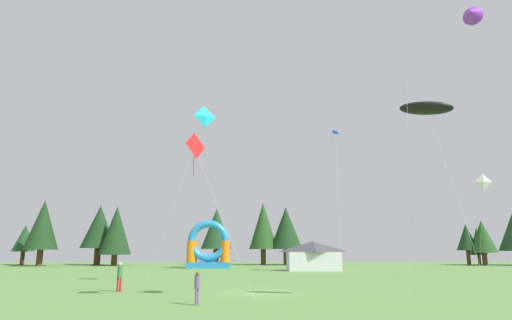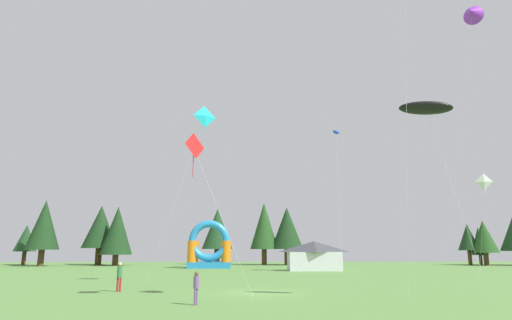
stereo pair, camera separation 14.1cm
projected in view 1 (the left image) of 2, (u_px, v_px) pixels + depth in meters
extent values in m
plane|color=#5B8C42|center=(260.00, 293.00, 26.49)|extent=(120.00, 120.00, 0.00)
pyramid|color=#19B7CC|center=(206.00, 117.00, 34.32)|extent=(1.43, 1.04, 1.39)
cylinder|color=#19B7CC|center=(205.00, 125.00, 34.28)|extent=(0.04, 0.04, 1.23)
cylinder|color=silver|center=(176.00, 199.00, 33.67)|extent=(4.39, 1.40, 13.09)
cylinder|color=silver|center=(407.00, 128.00, 21.85)|extent=(0.35, 3.65, 17.59)
cone|color=purple|center=(471.00, 13.00, 45.38)|extent=(2.89, 2.90, 2.27)
cylinder|color=silver|center=(458.00, 141.00, 44.12)|extent=(4.02, 3.22, 27.22)
pyramid|color=red|center=(193.00, 148.00, 24.39)|extent=(0.96, 1.09, 1.14)
cylinder|color=red|center=(194.00, 162.00, 24.17)|extent=(0.04, 0.04, 1.69)
cylinder|color=silver|center=(224.00, 222.00, 23.78)|extent=(3.50, 0.44, 8.37)
ellipsoid|color=black|center=(426.00, 108.00, 23.78)|extent=(3.08, 1.95, 1.10)
cylinder|color=silver|center=(458.00, 201.00, 22.44)|extent=(2.24, 0.71, 10.40)
ellipsoid|color=blue|center=(335.00, 132.00, 59.75)|extent=(1.57, 2.75, 1.33)
cylinder|color=silver|center=(338.00, 196.00, 54.97)|extent=(1.28, 5.89, 18.64)
pyramid|color=white|center=(484.00, 183.00, 39.89)|extent=(1.16, 0.53, 1.14)
cylinder|color=white|center=(484.00, 188.00, 39.87)|extent=(0.04, 0.04, 1.02)
cylinder|color=silver|center=(481.00, 230.00, 39.66)|extent=(0.73, 1.20, 8.73)
cylinder|color=#724C8C|center=(196.00, 297.00, 20.87)|extent=(0.15, 0.15, 0.78)
cylinder|color=#724C8C|center=(198.00, 297.00, 21.01)|extent=(0.15, 0.15, 0.78)
cylinder|color=#724C8C|center=(197.00, 282.00, 21.08)|extent=(0.36, 0.36, 0.62)
sphere|color=brown|center=(197.00, 274.00, 21.17)|extent=(0.21, 0.21, 0.21)
cylinder|color=#B21E26|center=(120.00, 285.00, 27.33)|extent=(0.13, 0.13, 0.89)
cylinder|color=#B21E26|center=(118.00, 285.00, 27.33)|extent=(0.13, 0.13, 0.89)
cylinder|color=#33723F|center=(120.00, 272.00, 27.49)|extent=(0.32, 0.32, 0.70)
sphere|color=#D8AD84|center=(120.00, 264.00, 27.59)|extent=(0.24, 0.24, 0.24)
cube|color=#268CD8|center=(209.00, 265.00, 59.51)|extent=(5.87, 4.40, 0.81)
cylinder|color=orange|center=(191.00, 251.00, 58.24)|extent=(1.23, 1.23, 2.88)
cylinder|color=orange|center=(225.00, 251.00, 58.43)|extent=(1.23, 1.23, 2.88)
cylinder|color=orange|center=(194.00, 251.00, 61.34)|extent=(1.23, 1.23, 2.88)
cylinder|color=orange|center=(226.00, 251.00, 61.53)|extent=(1.23, 1.23, 2.88)
torus|color=#268CD8|center=(208.00, 241.00, 58.62)|extent=(5.62, 0.99, 5.62)
cube|color=silver|center=(314.00, 261.00, 52.52)|extent=(6.36, 3.25, 2.24)
pyramid|color=#3F3F47|center=(313.00, 247.00, 52.88)|extent=(6.36, 3.25, 1.31)
cylinder|color=#4C331E|center=(22.00, 258.00, 69.81)|extent=(0.64, 0.64, 2.16)
cone|color=#1E4221|center=(25.00, 238.00, 70.47)|extent=(3.55, 3.55, 4.35)
cylinder|color=#4C331E|center=(40.00, 258.00, 65.39)|extent=(0.90, 0.90, 2.47)
cone|color=#193819|center=(43.00, 224.00, 66.42)|extent=(4.99, 4.99, 7.67)
cylinder|color=#4C331E|center=(97.00, 257.00, 69.46)|extent=(1.02, 1.02, 2.70)
cone|color=#193819|center=(99.00, 227.00, 70.43)|extent=(5.66, 5.66, 6.96)
cylinder|color=#4C331E|center=(114.00, 260.00, 67.28)|extent=(0.91, 0.91, 1.69)
cone|color=#193819|center=(116.00, 230.00, 68.22)|extent=(5.04, 5.04, 7.59)
cylinder|color=#4C331E|center=(216.00, 257.00, 70.76)|extent=(0.92, 0.92, 2.55)
cone|color=#1E4221|center=(216.00, 229.00, 71.70)|extent=(5.14, 5.14, 6.72)
cylinder|color=#4C331E|center=(263.00, 257.00, 69.99)|extent=(0.83, 0.83, 2.53)
cone|color=#234C1E|center=(263.00, 226.00, 71.02)|extent=(4.64, 4.64, 7.66)
cylinder|color=#4C331E|center=(286.00, 257.00, 69.58)|extent=(0.95, 0.95, 2.55)
cone|color=#193819|center=(286.00, 228.00, 70.53)|extent=(5.27, 5.27, 6.84)
cylinder|color=#4C331E|center=(469.00, 258.00, 68.96)|extent=(0.60, 0.60, 2.34)
cone|color=#193819|center=(467.00, 237.00, 69.63)|extent=(3.31, 3.31, 4.26)
cylinder|color=#4C331E|center=(485.00, 259.00, 67.64)|extent=(0.75, 0.75, 1.98)
cone|color=#234C1E|center=(482.00, 236.00, 68.35)|extent=(4.15, 4.15, 5.11)
cylinder|color=#4C331E|center=(479.00, 260.00, 70.20)|extent=(0.48, 0.48, 1.60)
cone|color=#234C1E|center=(477.00, 241.00, 70.81)|extent=(2.65, 2.65, 4.53)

